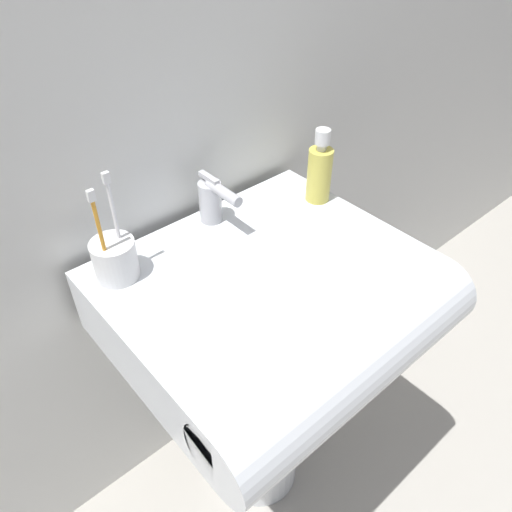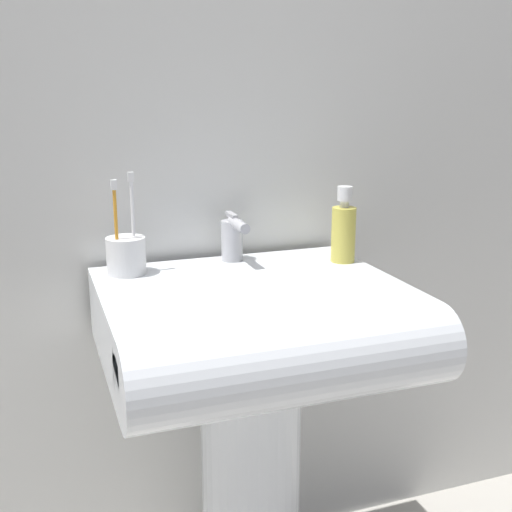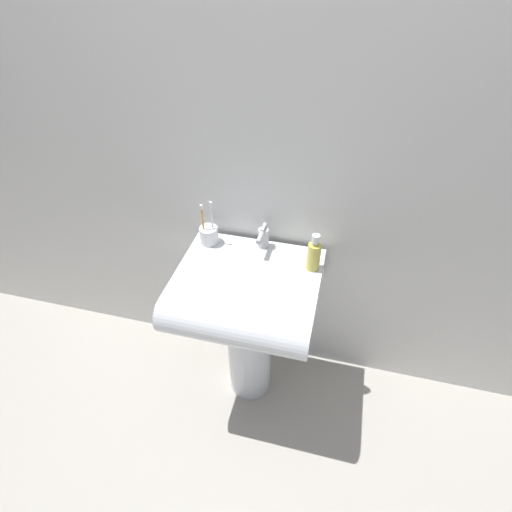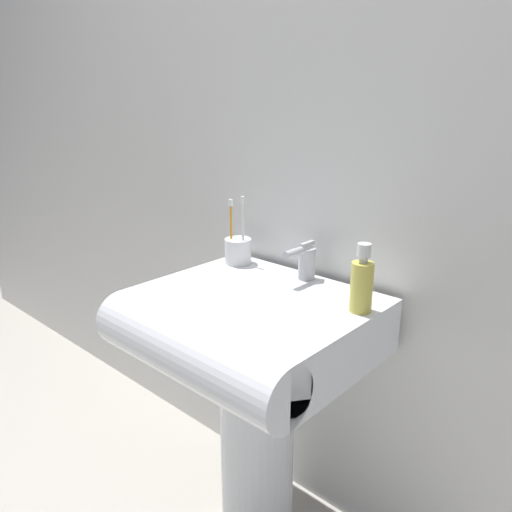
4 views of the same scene
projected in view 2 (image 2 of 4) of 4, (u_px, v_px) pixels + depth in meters
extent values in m
cube|color=silver|center=(210.00, 68.00, 1.40)|extent=(5.00, 0.05, 2.40)
cylinder|color=white|center=(251.00, 491.00, 1.38)|extent=(0.21, 0.21, 0.64)
cube|color=white|center=(250.00, 319.00, 1.28)|extent=(0.58, 0.45, 0.15)
cylinder|color=white|center=(295.00, 363.00, 1.07)|extent=(0.58, 0.15, 0.15)
cylinder|color=#B7B7BC|center=(232.00, 241.00, 1.42)|extent=(0.05, 0.05, 0.09)
cylinder|color=#B7B7BC|center=(238.00, 225.00, 1.37)|extent=(0.02, 0.09, 0.02)
cube|color=#B7B7BC|center=(232.00, 215.00, 1.41)|extent=(0.01, 0.06, 0.01)
cylinder|color=white|center=(126.00, 256.00, 1.32)|extent=(0.08, 0.08, 0.08)
cylinder|color=orange|center=(116.00, 230.00, 1.29)|extent=(0.01, 0.01, 0.16)
cube|color=white|center=(114.00, 185.00, 1.26)|extent=(0.01, 0.01, 0.02)
cylinder|color=white|center=(133.00, 224.00, 1.31)|extent=(0.01, 0.01, 0.18)
cube|color=white|center=(131.00, 177.00, 1.29)|extent=(0.01, 0.01, 0.02)
cylinder|color=gold|center=(343.00, 235.00, 1.41)|extent=(0.05, 0.05, 0.12)
cylinder|color=silver|center=(344.00, 204.00, 1.39)|extent=(0.02, 0.02, 0.01)
cylinder|color=silver|center=(345.00, 194.00, 1.38)|extent=(0.03, 0.03, 0.03)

